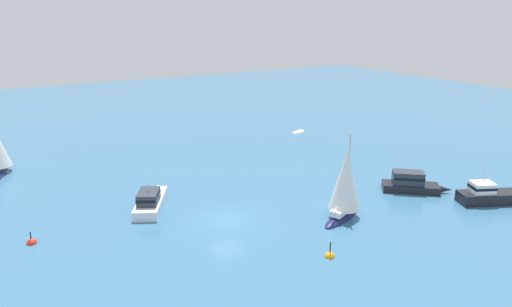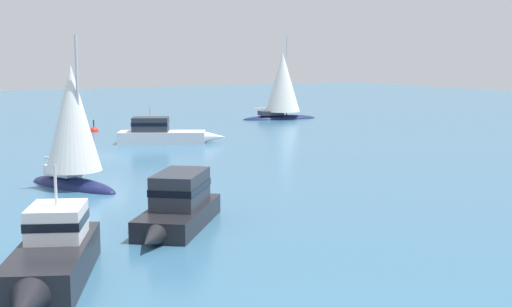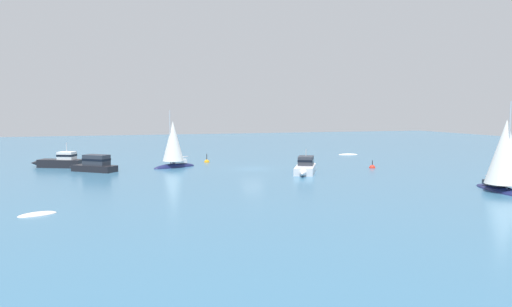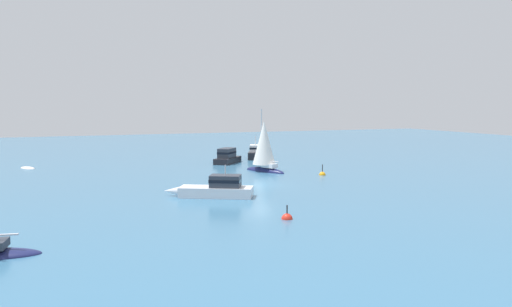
# 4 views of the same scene
# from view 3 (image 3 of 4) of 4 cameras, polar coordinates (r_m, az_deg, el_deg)

# --- Properties ---
(ground_plane) EXTENTS (160.00, 160.00, 0.00)m
(ground_plane) POSITION_cam_3_polar(r_m,az_deg,el_deg) (58.28, -0.39, -1.73)
(ground_plane) COLOR teal
(sailboat) EXTENTS (3.71, 7.27, 7.89)m
(sailboat) POSITION_cam_3_polar(r_m,az_deg,el_deg) (46.84, 26.26, -0.52)
(sailboat) COLOR #191E4C
(sailboat) RESTS_ON ground
(launch) EXTENTS (5.51, 4.90, 1.86)m
(launch) POSITION_cam_3_polar(r_m,az_deg,el_deg) (58.47, -17.76, -1.19)
(launch) COLOR black
(launch) RESTS_ON ground
(launch_1) EXTENTS (6.39, 3.95, 2.98)m
(launch_1) POSITION_cam_3_polar(r_m,az_deg,el_deg) (63.85, -21.21, -0.85)
(launch_1) COLOR black
(launch_1) RESTS_ON ground
(tender) EXTENTS (3.08, 1.70, 0.34)m
(tender) POSITION_cam_3_polar(r_m,az_deg,el_deg) (77.24, 10.34, -0.13)
(tender) COLOR silver
(tender) RESTS_ON ground
(dinghy) EXTENTS (2.77, 2.12, 0.35)m
(dinghy) POSITION_cam_3_polar(r_m,az_deg,el_deg) (36.27, -23.44, -6.35)
(dinghy) COLOR silver
(dinghy) RESTS_ON ground
(yacht) EXTENTS (5.54, 3.35, 7.20)m
(yacht) POSITION_cam_3_polar(r_m,az_deg,el_deg) (60.11, -9.29, 0.80)
(yacht) COLOR #191E4C
(yacht) RESTS_ON ground
(motor_cruiser) EXTENTS (4.56, 6.92, 2.55)m
(motor_cruiser) POSITION_cam_3_polar(r_m,az_deg,el_deg) (54.64, 5.58, -1.50)
(motor_cruiser) COLOR white
(motor_cruiser) RESTS_ON ground
(channel_buoy) EXTENTS (0.73, 0.73, 1.26)m
(channel_buoy) POSITION_cam_3_polar(r_m,az_deg,el_deg) (60.51, 12.97, -1.60)
(channel_buoy) COLOR red
(channel_buoy) RESTS_ON ground
(mooring_buoy) EXTENTS (0.69, 0.69, 1.45)m
(mooring_buoy) POSITION_cam_3_polar(r_m,az_deg,el_deg) (65.53, -5.57, -0.98)
(mooring_buoy) COLOR orange
(mooring_buoy) RESTS_ON ground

